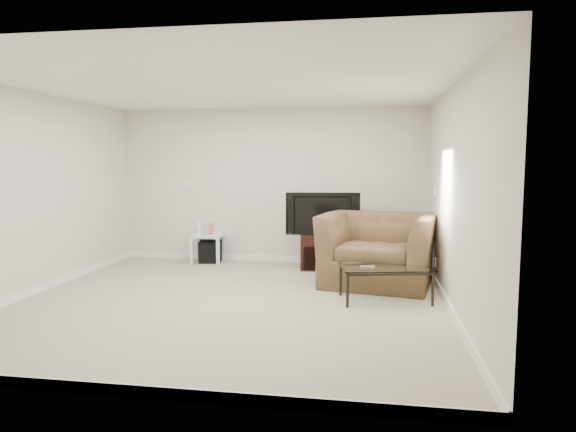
% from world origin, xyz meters
% --- Properties ---
extents(floor, '(5.00, 5.00, 0.00)m').
position_xyz_m(floor, '(0.00, 0.00, 0.00)').
color(floor, tan).
rests_on(floor, ground).
extents(ceiling, '(5.00, 5.00, 0.00)m').
position_xyz_m(ceiling, '(0.00, 0.00, 2.50)').
color(ceiling, white).
rests_on(ceiling, ground).
extents(wall_back, '(5.00, 0.02, 2.50)m').
position_xyz_m(wall_back, '(0.00, 2.50, 1.25)').
color(wall_back, silver).
rests_on(wall_back, ground).
extents(wall_left, '(0.02, 5.00, 2.50)m').
position_xyz_m(wall_left, '(-2.50, 0.00, 1.25)').
color(wall_left, silver).
rests_on(wall_left, ground).
extents(wall_right, '(0.02, 5.00, 2.50)m').
position_xyz_m(wall_right, '(2.50, 0.00, 1.25)').
color(wall_right, silver).
rests_on(wall_right, ground).
extents(plate_back, '(0.12, 0.02, 0.12)m').
position_xyz_m(plate_back, '(-1.40, 2.49, 1.25)').
color(plate_back, white).
rests_on(plate_back, wall_back).
extents(plate_right_switch, '(0.02, 0.09, 0.13)m').
position_xyz_m(plate_right_switch, '(2.49, 1.60, 1.25)').
color(plate_right_switch, white).
rests_on(plate_right_switch, wall_right).
extents(plate_right_outlet, '(0.02, 0.08, 0.12)m').
position_xyz_m(plate_right_outlet, '(2.49, 1.30, 0.30)').
color(plate_right_outlet, white).
rests_on(plate_right_outlet, wall_right).
extents(tv_stand, '(0.69, 0.51, 0.55)m').
position_xyz_m(tv_stand, '(0.90, 2.05, 0.27)').
color(tv_stand, black).
rests_on(tv_stand, floor).
extents(dvd_player, '(0.37, 0.28, 0.05)m').
position_xyz_m(dvd_player, '(0.90, 2.01, 0.45)').
color(dvd_player, black).
rests_on(dvd_player, tv_stand).
extents(television, '(1.05, 0.30, 0.64)m').
position_xyz_m(television, '(0.90, 2.02, 0.87)').
color(television, black).
rests_on(television, tv_stand).
extents(side_table, '(0.51, 0.51, 0.46)m').
position_xyz_m(side_table, '(-1.00, 2.28, 0.23)').
color(side_table, '#ABBBCD').
rests_on(side_table, floor).
extents(subwoofer, '(0.41, 0.41, 0.35)m').
position_xyz_m(subwoofer, '(-0.97, 2.30, 0.16)').
color(subwoofer, black).
rests_on(subwoofer, floor).
extents(game_console, '(0.06, 0.16, 0.21)m').
position_xyz_m(game_console, '(-1.11, 2.25, 0.57)').
color(game_console, white).
rests_on(game_console, side_table).
extents(game_case, '(0.06, 0.14, 0.18)m').
position_xyz_m(game_case, '(-0.94, 2.26, 0.55)').
color(game_case, '#CC4C4C').
rests_on(game_case, side_table).
extents(recliner, '(1.61, 1.20, 1.27)m').
position_xyz_m(recliner, '(1.72, 1.20, 0.64)').
color(recliner, brown).
rests_on(recliner, floor).
extents(coffee_table, '(1.15, 0.80, 0.41)m').
position_xyz_m(coffee_table, '(1.80, 0.35, 0.21)').
color(coffee_table, black).
rests_on(coffee_table, floor).
extents(remote, '(0.17, 0.08, 0.02)m').
position_xyz_m(remote, '(1.59, 0.27, 0.42)').
color(remote, '#B2B2B7').
rests_on(remote, coffee_table).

